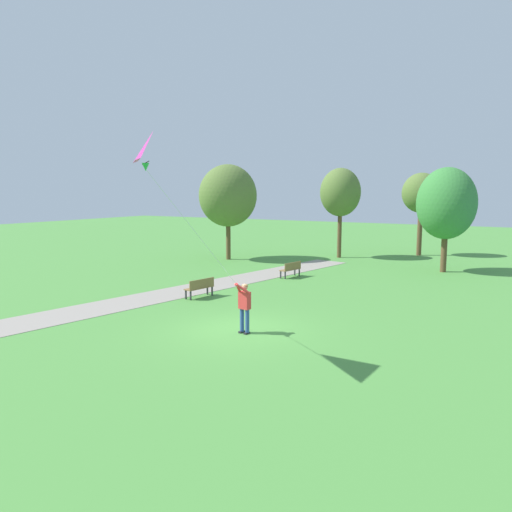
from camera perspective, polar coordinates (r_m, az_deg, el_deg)
The scene contains 10 objects.
ground_plane at distance 17.31m, azimuth -2.03°, elevation -8.70°, with size 120.00×120.00×0.00m, color #4C8E3D.
walkway_path at distance 22.65m, azimuth -13.16°, elevation -4.97°, with size 2.40×32.00×0.02m, color gray.
person_kite_flyer at distance 16.70m, azimuth -1.40°, elevation -5.59°, with size 0.52×0.62×1.83m.
flying_kite at distance 13.55m, azimuth -11.92°, elevation 11.93°, with size 1.60×4.18×4.67m.
park_bench_near_walkway at distance 22.52m, azimuth -6.56°, elevation -3.58°, with size 0.71×1.56×0.88m.
park_bench_far_walkway at distance 27.67m, azimuth 4.14°, elevation -1.46°, with size 0.71×1.56×0.88m.
tree_treeline_right at distance 34.71m, azimuth -3.30°, elevation 7.06°, with size 3.99×4.36×6.75m.
tree_behind_path at distance 38.93m, azimuth 18.80°, elevation 6.94°, with size 2.87×2.80×6.25m.
tree_treeline_left at distance 36.17m, azimuth 9.86°, elevation 7.32°, with size 2.91×3.17×6.54m.
tree_lakeside_far at distance 31.29m, azimuth 21.40°, elevation 5.73°, with size 3.47×3.47×6.28m.
Camera 1 is at (8.81, -14.08, 4.85)m, focal length 34.15 mm.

